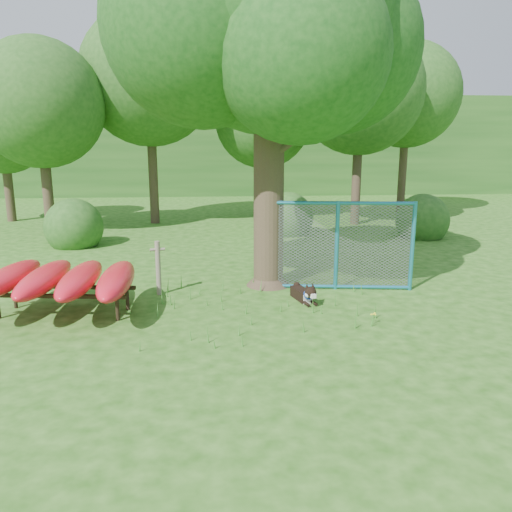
{
  "coord_description": "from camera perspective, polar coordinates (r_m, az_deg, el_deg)",
  "views": [
    {
      "loc": [
        -0.61,
        -8.37,
        3.18
      ],
      "look_at": [
        0.2,
        1.2,
        1.0
      ],
      "focal_mm": 35.0,
      "sensor_mm": 36.0,
      "label": 1
    }
  ],
  "objects": [
    {
      "name": "shrub_mid",
      "position": [
        17.85,
        3.64,
        2.51
      ],
      "size": [
        1.8,
        1.8,
        1.8
      ],
      "primitive_type": "sphere",
      "color": "#22511A",
      "rests_on": "ground"
    },
    {
      "name": "wooded_hillside",
      "position": [
        36.37,
        -3.99,
        12.5
      ],
      "size": [
        80.0,
        12.0,
        6.0
      ],
      "primitive_type": "cube",
      "color": "#22511A",
      "rests_on": "ground"
    },
    {
      "name": "bg_tree_c",
      "position": [
        21.49,
        0.82,
        15.28
      ],
      "size": [
        4.0,
        4.0,
        6.12
      ],
      "color": "#392B1F",
      "rests_on": "ground"
    },
    {
      "name": "wildflower_clump",
      "position": [
        9.23,
        13.29,
        -6.58
      ],
      "size": [
        0.1,
        0.09,
        0.21
      ],
      "rotation": [
        0.0,
        0.0,
        0.27
      ],
      "color": "#40862C",
      "rests_on": "ground"
    },
    {
      "name": "shrub_left",
      "position": [
        16.77,
        -19.94,
        1.09
      ],
      "size": [
        1.8,
        1.8,
        1.8
      ],
      "primitive_type": "sphere",
      "color": "#22511A",
      "rests_on": "ground"
    },
    {
      "name": "bg_tree_a",
      "position": [
        19.33,
        -23.5,
        15.66
      ],
      "size": [
        4.4,
        4.4,
        6.7
      ],
      "color": "#392B1F",
      "rests_on": "ground"
    },
    {
      "name": "wooden_post",
      "position": [
        10.79,
        -11.12,
        -1.19
      ],
      "size": [
        0.32,
        0.13,
        1.17
      ],
      "rotation": [
        0.0,
        0.0,
        0.23
      ],
      "color": "#726955",
      "rests_on": "ground"
    },
    {
      "name": "shrub_right",
      "position": [
        18.13,
        18.34,
        2.04
      ],
      "size": [
        1.8,
        1.8,
        1.8
      ],
      "primitive_type": "sphere",
      "color": "#22511A",
      "rests_on": "ground"
    },
    {
      "name": "oak_tree",
      "position": [
        11.29,
        1.3,
        24.95
      ],
      "size": [
        6.74,
        5.91,
        8.33
      ],
      "rotation": [
        0.0,
        0.0,
        -0.07
      ],
      "color": "#392B1F",
      "rests_on": "ground"
    },
    {
      "name": "husky_dog",
      "position": [
        10.29,
        5.57,
        -4.33
      ],
      "size": [
        0.44,
        1.03,
        0.46
      ],
      "rotation": [
        0.0,
        0.0,
        0.25
      ],
      "color": "black",
      "rests_on": "ground"
    },
    {
      "name": "bg_tree_b",
      "position": [
        20.65,
        -12.16,
        19.29
      ],
      "size": [
        5.2,
        5.2,
        8.22
      ],
      "color": "#392B1F",
      "rests_on": "ground"
    },
    {
      "name": "bg_tree_e",
      "position": [
        24.05,
        16.92,
        17.17
      ],
      "size": [
        4.6,
        4.6,
        7.55
      ],
      "color": "#392B1F",
      "rests_on": "ground"
    },
    {
      "name": "fence_section",
      "position": [
        11.05,
        9.21,
        1.17
      ],
      "size": [
        3.34,
        0.54,
        3.27
      ],
      "rotation": [
        0.0,
        0.0,
        -0.13
      ],
      "color": "teal",
      "rests_on": "ground"
    },
    {
      "name": "ground",
      "position": [
        8.97,
        -0.63,
        -7.97
      ],
      "size": [
        80.0,
        80.0,
        0.0
      ],
      "primitive_type": "plane",
      "color": "#1F5210",
      "rests_on": "ground"
    },
    {
      "name": "bg_tree_d",
      "position": [
        20.25,
        11.84,
        17.94
      ],
      "size": [
        4.8,
        4.8,
        7.5
      ],
      "color": "#392B1F",
      "rests_on": "ground"
    },
    {
      "name": "kayak_rack",
      "position": [
        10.04,
        -21.27,
        -2.49
      ],
      "size": [
        2.79,
        2.89,
        0.9
      ],
      "rotation": [
        0.0,
        0.0,
        -0.14
      ],
      "color": "black",
      "rests_on": "ground"
    },
    {
      "name": "bg_tree_f",
      "position": [
        22.96,
        -27.01,
        12.83
      ],
      "size": [
        3.6,
        3.6,
        5.55
      ],
      "color": "#392B1F",
      "rests_on": "ground"
    }
  ]
}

